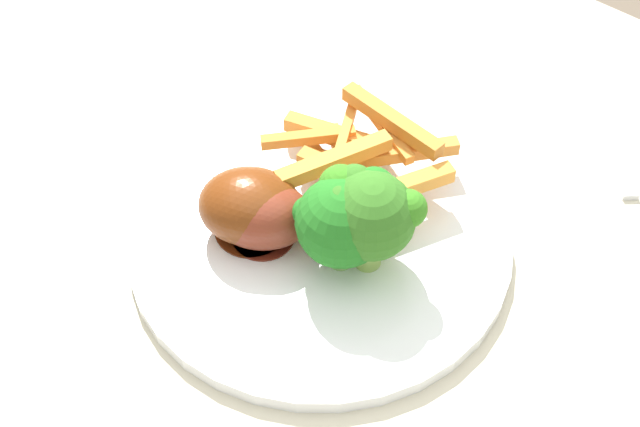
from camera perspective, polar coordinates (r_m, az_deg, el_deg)
name	(u,v)px	position (r m, az deg, el deg)	size (l,w,h in m)	color
dining_table	(432,336)	(0.75, 7.21, -7.80)	(1.01, 0.66, 0.71)	beige
dinner_plate	(320,237)	(0.64, 0.00, -1.51)	(0.27, 0.27, 0.01)	white
broccoli_floret_front	(368,215)	(0.58, 3.07, -0.07)	(0.07, 0.07, 0.07)	#81AA5F
broccoli_floret_middle	(344,219)	(0.58, 1.57, -0.38)	(0.06, 0.07, 0.07)	#83B45C
broccoli_floret_back	(364,212)	(0.58, 2.81, 0.09)	(0.06, 0.06, 0.08)	#91B752
carrot_fries_pile	(359,156)	(0.65, 2.53, 3.72)	(0.14, 0.13, 0.04)	orange
chicken_drumstick_near	(254,207)	(0.62, -4.24, 0.42)	(0.11, 0.09, 0.05)	#4C1C09
chicken_drumstick_far	(268,216)	(0.61, -3.37, -0.16)	(0.11, 0.09, 0.05)	#581C11
fork	(603,111)	(0.77, 17.67, 6.27)	(0.19, 0.01, 0.01)	silver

